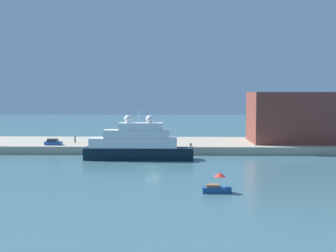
% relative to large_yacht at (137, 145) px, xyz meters
% --- Properties ---
extents(ground, '(400.00, 400.00, 0.00)m').
position_rel_large_yacht_xyz_m(ground, '(3.78, -9.24, -3.06)').
color(ground, '#3D6670').
extents(quay_dock, '(110.00, 23.38, 1.79)m').
position_rel_large_yacht_xyz_m(quay_dock, '(3.78, 18.45, -2.16)').
color(quay_dock, '#ADA38E').
rests_on(quay_dock, ground).
extents(large_yacht, '(22.22, 4.03, 10.12)m').
position_rel_large_yacht_xyz_m(large_yacht, '(0.00, 0.00, 0.00)').
color(large_yacht, black).
rests_on(large_yacht, ground).
extents(small_motorboat, '(3.91, 1.63, 2.81)m').
position_rel_large_yacht_xyz_m(small_motorboat, '(13.86, -31.28, -2.13)').
color(small_motorboat, navy).
rests_on(small_motorboat, ground).
extents(harbor_building, '(20.00, 15.97, 12.02)m').
position_rel_large_yacht_xyz_m(harbor_building, '(35.80, 18.36, 4.74)').
color(harbor_building, brown).
rests_on(harbor_building, quay_dock).
extents(parked_car, '(3.83, 1.77, 1.40)m').
position_rel_large_yacht_xyz_m(parked_car, '(-20.05, 10.00, -0.67)').
color(parked_car, '#1E4C99').
rests_on(parked_car, quay_dock).
extents(person_figure, '(0.36, 0.36, 1.76)m').
position_rel_large_yacht_xyz_m(person_figure, '(-16.24, 15.17, -0.45)').
color(person_figure, '#4C4C4C').
rests_on(person_figure, quay_dock).
extents(mooring_bollard, '(0.40, 0.40, 0.65)m').
position_rel_large_yacht_xyz_m(mooring_bollard, '(11.15, 8.56, -0.94)').
color(mooring_bollard, black).
rests_on(mooring_bollard, quay_dock).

